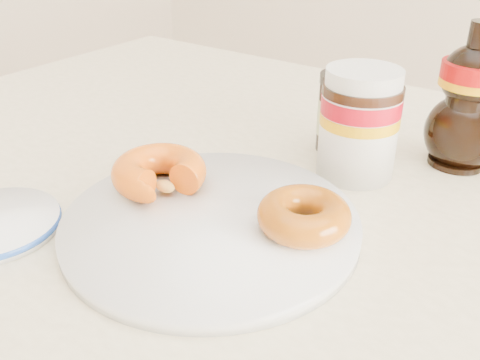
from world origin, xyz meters
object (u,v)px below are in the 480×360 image
Objects in this scene: donut_bitten at (159,172)px; dark_jar at (342,113)px; dining_table at (317,265)px; plate at (211,223)px; syrup_bottle at (469,97)px; donut_whole at (304,215)px; nutella_jar at (360,119)px.

dark_jar is at bearing 57.96° from donut_bitten.
plate is (-0.07, -0.11, 0.09)m from dining_table.
dark_jar is (-0.05, 0.14, 0.13)m from dining_table.
dining_table is at bearing -115.61° from syrup_bottle.
dining_table is 0.14m from donut_whole.
donut_whole reaches higher than plate.
donut_whole is 0.28m from syrup_bottle.
donut_bitten is at bearing -113.37° from dark_jar.
syrup_bottle is (0.09, 0.10, 0.02)m from nutella_jar.
nutella_jar is 1.27× the size of dark_jar.
donut_bitten is 0.59× the size of syrup_bottle.
syrup_bottle reaches higher than donut_whole.
nutella_jar is (-0.00, 0.09, 0.15)m from dining_table.
dining_table is at bearing 103.95° from donut_whole.
syrup_bottle is at bearing 46.74° from nutella_jar.
donut_bitten is 0.17m from donut_whole.
nutella_jar is 0.14m from syrup_bottle.
dining_table is at bearing -87.54° from nutella_jar.
syrup_bottle is 0.15m from dark_jar.
nutella_jar reaches higher than plate.
nutella_jar reaches higher than dark_jar.
nutella_jar reaches higher than donut_bitten.
nutella_jar is at bearing -48.62° from dark_jar.
nutella_jar is (0.06, 0.20, 0.06)m from plate.
syrup_bottle is (0.09, 0.19, 0.17)m from dining_table.
syrup_bottle is 1.72× the size of dark_jar.
syrup_bottle is (0.16, 0.30, 0.08)m from plate.
plate is 1.70× the size of syrup_bottle.
dark_jar reaches higher than donut_whole.
plate is 2.88× the size of donut_bitten.
nutella_jar is at bearing 97.91° from donut_whole.
syrup_bottle reaches higher than donut_bitten.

